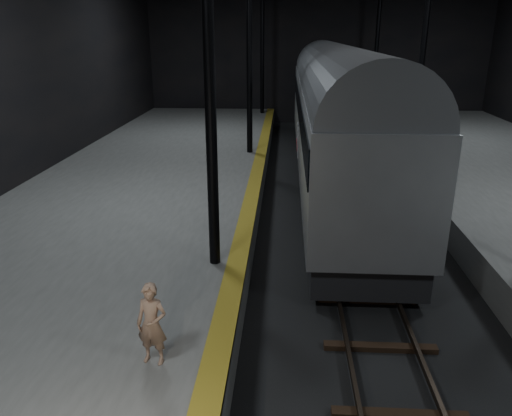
{
  "coord_description": "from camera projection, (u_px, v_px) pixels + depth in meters",
  "views": [
    {
      "loc": [
        -2.11,
        -15.17,
        6.43
      ],
      "look_at": [
        -2.86,
        -2.74,
        2.0
      ],
      "focal_mm": 35.0,
      "sensor_mm": 36.0,
      "label": 1
    }
  ],
  "objects": [
    {
      "name": "tactile_strip",
      "position": [
        249.0,
        208.0,
        16.15
      ],
      "size": [
        0.5,
        43.8,
        0.01
      ],
      "primitive_type": "cube",
      "color": "olive",
      "rests_on": "platform_left"
    },
    {
      "name": "ground",
      "position": [
        348.0,
        239.0,
        16.3
      ],
      "size": [
        44.0,
        44.0,
        0.0
      ],
      "primitive_type": "plane",
      "color": "black",
      "rests_on": "ground"
    },
    {
      "name": "train",
      "position": [
        336.0,
        112.0,
        20.98
      ],
      "size": [
        3.23,
        21.64,
        5.78
      ],
      "color": "#A3A5AB",
      "rests_on": "ground"
    },
    {
      "name": "platform_left",
      "position": [
        122.0,
        220.0,
        16.56
      ],
      "size": [
        9.0,
        43.8,
        1.0
      ],
      "primitive_type": "cube",
      "color": "#535451",
      "rests_on": "ground"
    },
    {
      "name": "woman",
      "position": [
        152.0,
        324.0,
        8.44
      ],
      "size": [
        0.6,
        0.44,
        1.49
      ],
      "primitive_type": "imported",
      "rotation": [
        0.0,
        0.0,
        -0.17
      ],
      "color": "#97745C",
      "rests_on": "platform_left"
    },
    {
      "name": "track",
      "position": [
        348.0,
        237.0,
        16.28
      ],
      "size": [
        2.4,
        43.0,
        0.24
      ],
      "color": "#3F3328",
      "rests_on": "ground"
    }
  ]
}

